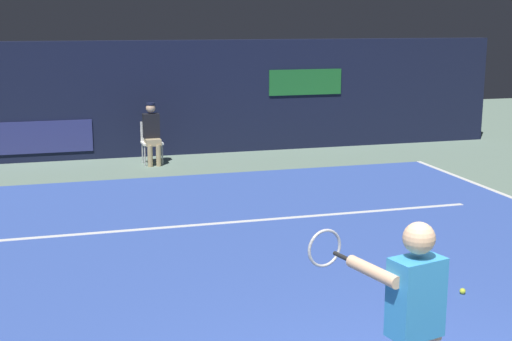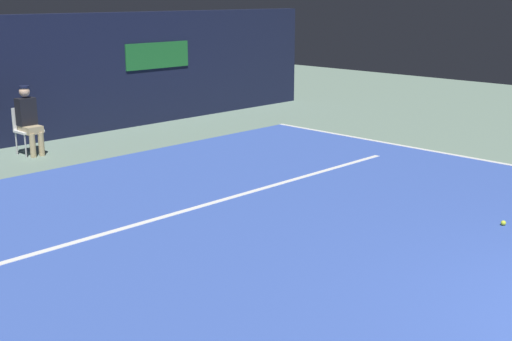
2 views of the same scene
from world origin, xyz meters
The scene contains 7 objects.
ground_plane centered at (0.00, 4.37, 0.00)m, with size 31.80×31.80×0.00m, color slate.
court_surface centered at (0.00, 4.37, 0.01)m, with size 10.27×10.73×0.01m, color #3856B2.
line_service centered at (0.00, 6.24, 0.01)m, with size 8.01×0.10×0.01m, color white.
back_wall centered at (0.00, 12.13, 1.30)m, with size 16.23×0.33×2.60m.
tennis_player centered at (-0.17, 0.24, 0.99)m, with size 0.79×0.93×1.73m.
line_judge_on_chair centered at (-0.54, 11.08, 0.69)m, with size 0.45×0.54×1.32m.
tennis_ball centered at (1.85, 2.75, 0.05)m, with size 0.07×0.07×0.07m, color #CCE033.
Camera 1 is at (-2.43, -3.81, 3.05)m, focal length 49.36 mm.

